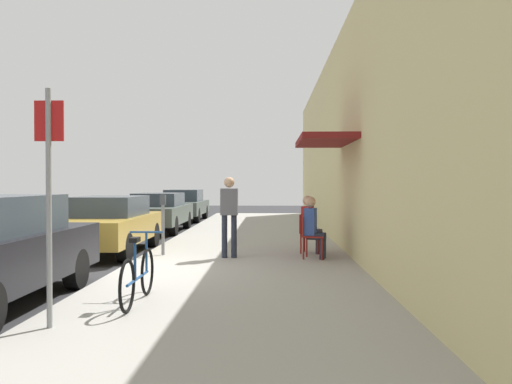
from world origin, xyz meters
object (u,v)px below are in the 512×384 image
object	(u,v)px
street_sign	(49,188)
seated_patron_0	(313,225)
parked_car_3	(184,205)
cafe_chair_0	(310,234)
parking_meter	(163,220)
parked_car_1	(108,224)
pedestrian_standing	(229,210)
seated_patron_1	(310,222)
parked_car_2	(158,211)
cafe_chair_1	(307,231)
bicycle_0	(138,276)

from	to	relation	value
street_sign	seated_patron_0	bearing A→B (deg)	58.36
parked_car_3	cafe_chair_0	bearing A→B (deg)	-69.37
cafe_chair_0	seated_patron_0	size ratio (longest dim) A/B	0.67
parking_meter	cafe_chair_0	world-z (taller)	parking_meter
parked_car_1	pedestrian_standing	distance (m)	3.40
seated_patron_1	cafe_chair_0	bearing A→B (deg)	-93.99
parked_car_2	cafe_chair_0	size ratio (longest dim) A/B	5.06
pedestrian_standing	parked_car_3	bearing A→B (deg)	103.62
parking_meter	seated_patron_0	size ratio (longest dim) A/B	1.02
seated_patron_0	parking_meter	bearing A→B (deg)	171.72
seated_patron_1	parked_car_2	bearing A→B (deg)	127.08
parked_car_3	seated_patron_1	world-z (taller)	seated_patron_1
parked_car_2	pedestrian_standing	world-z (taller)	pedestrian_standing
parking_meter	cafe_chair_0	xyz separation A→B (m)	(3.19, -0.46, -0.26)
cafe_chair_0	seated_patron_1	bearing A→B (deg)	86.01
parked_car_2	cafe_chair_1	world-z (taller)	parked_car_2
cafe_chair_0	pedestrian_standing	distance (m)	1.77
parked_car_3	parking_meter	size ratio (longest dim) A/B	3.33
parked_car_3	bicycle_0	bearing A→B (deg)	-82.62
parking_meter	pedestrian_standing	xyz separation A→B (m)	(1.49, -0.41, 0.23)
parking_meter	parked_car_2	bearing A→B (deg)	102.98
cafe_chair_1	parked_car_3	bearing A→B (deg)	112.00
cafe_chair_0	cafe_chair_1	distance (m)	0.86
parked_car_1	bicycle_0	xyz separation A→B (m)	(2.17, -5.71, -0.24)
cafe_chair_0	bicycle_0	bearing A→B (deg)	-121.54
parked_car_1	cafe_chair_1	world-z (taller)	parked_car_1
parked_car_2	parking_meter	world-z (taller)	parking_meter
parked_car_3	cafe_chair_1	xyz separation A→B (m)	(4.74, -11.72, -0.09)
bicycle_0	seated_patron_1	xyz separation A→B (m)	(2.62, 5.02, 0.34)
parked_car_1	bicycle_0	bearing A→B (deg)	-69.18
parking_meter	seated_patron_1	bearing A→B (deg)	6.71
street_sign	seated_patron_0	size ratio (longest dim) A/B	2.02
street_sign	seated_patron_0	distance (m)	6.33
cafe_chair_1	seated_patron_1	bearing A→B (deg)	-15.97
street_sign	bicycle_0	xyz separation A→B (m)	(0.67, 1.18, -1.16)
parked_car_1	street_sign	world-z (taller)	street_sign
cafe_chair_0	cafe_chair_1	world-z (taller)	same
street_sign	seated_patron_1	size ratio (longest dim) A/B	2.02
cafe_chair_0	parked_car_1	bearing A→B (deg)	162.13
parking_meter	seated_patron_0	world-z (taller)	parking_meter
parking_meter	cafe_chair_1	world-z (taller)	parking_meter
parked_car_1	seated_patron_1	world-z (taller)	seated_patron_1
bicycle_0	cafe_chair_1	size ratio (longest dim) A/B	1.97
cafe_chair_1	parking_meter	bearing A→B (deg)	-172.88
cafe_chair_1	pedestrian_standing	bearing A→B (deg)	-154.66
parked_car_1	parked_car_2	distance (m)	5.66
parked_car_2	bicycle_0	distance (m)	11.57
seated_patron_1	pedestrian_standing	xyz separation A→B (m)	(-1.76, -0.79, 0.30)
parked_car_2	bicycle_0	world-z (taller)	parked_car_2
parked_car_2	cafe_chair_1	distance (m)	7.90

